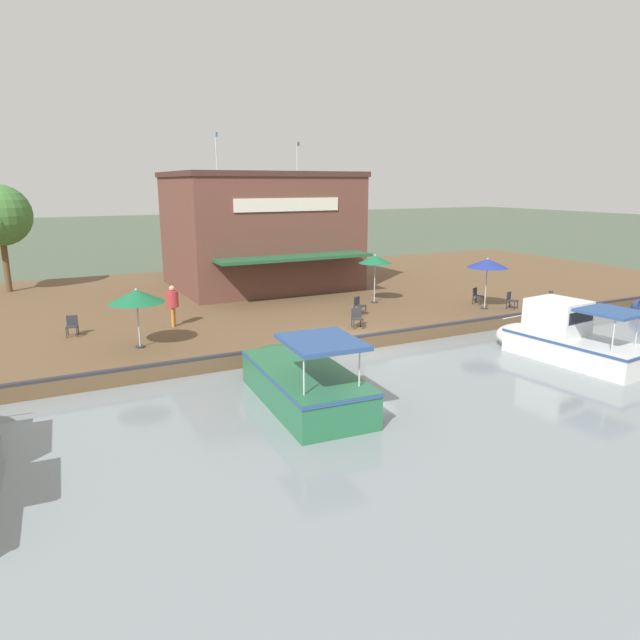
# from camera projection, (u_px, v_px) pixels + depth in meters

# --- Properties ---
(ground_plane) EXTENTS (220.00, 220.00, 0.00)m
(ground_plane) POSITION_uv_depth(u_px,v_px,m) (359.00, 352.00, 23.43)
(ground_plane) COLOR #4C5B47
(quay_deck) EXTENTS (22.00, 56.00, 0.60)m
(quay_deck) POSITION_uv_depth(u_px,v_px,m) (261.00, 298.00, 32.87)
(quay_deck) COLOR brown
(quay_deck) RESTS_ON ground
(quay_edge_fender) EXTENTS (0.20, 50.40, 0.10)m
(quay_edge_fender) POSITION_uv_depth(u_px,v_px,m) (358.00, 337.00, 23.36)
(quay_edge_fender) COLOR #2D2D33
(quay_edge_fender) RESTS_ON quay_deck
(waterfront_restaurant) EXTENTS (10.31, 10.37, 8.99)m
(waterfront_restaurant) POSITION_uv_depth(u_px,v_px,m) (260.00, 230.00, 34.59)
(waterfront_restaurant) COLOR brown
(waterfront_restaurant) RESTS_ON quay_deck
(patio_umbrella_back_row) EXTENTS (1.72, 1.72, 2.57)m
(patio_umbrella_back_row) POSITION_uv_depth(u_px,v_px,m) (375.00, 259.00, 29.67)
(patio_umbrella_back_row) COLOR #B7B7B7
(patio_umbrella_back_row) RESTS_ON quay_deck
(patio_umbrella_mid_patio_right) EXTENTS (2.01, 2.01, 2.57)m
(patio_umbrella_mid_patio_right) POSITION_uv_depth(u_px,v_px,m) (487.00, 263.00, 28.26)
(patio_umbrella_mid_patio_right) COLOR #B7B7B7
(patio_umbrella_mid_patio_right) RESTS_ON quay_deck
(patio_umbrella_by_entrance) EXTENTS (2.09, 2.09, 2.31)m
(patio_umbrella_by_entrance) POSITION_uv_depth(u_px,v_px,m) (136.00, 296.00, 21.54)
(patio_umbrella_by_entrance) COLOR #B7B7B7
(patio_umbrella_by_entrance) RESTS_ON quay_deck
(cafe_chair_facing_river) EXTENTS (0.52, 0.52, 0.85)m
(cafe_chair_facing_river) POSITION_uv_depth(u_px,v_px,m) (72.00, 325.00, 23.55)
(cafe_chair_facing_river) COLOR #2D2D33
(cafe_chair_facing_river) RESTS_ON quay_deck
(cafe_chair_back_row_seat) EXTENTS (0.58, 0.58, 0.85)m
(cafe_chair_back_row_seat) POSITION_uv_depth(u_px,v_px,m) (359.00, 305.00, 27.46)
(cafe_chair_back_row_seat) COLOR #2D2D33
(cafe_chair_back_row_seat) RESTS_ON quay_deck
(cafe_chair_far_corner_seat) EXTENTS (0.55, 0.55, 0.85)m
(cafe_chair_far_corner_seat) POSITION_uv_depth(u_px,v_px,m) (357.00, 317.00, 24.92)
(cafe_chair_far_corner_seat) COLOR #2D2D33
(cafe_chair_far_corner_seat) RESTS_ON quay_deck
(cafe_chair_beside_entrance) EXTENTS (0.57, 0.57, 0.85)m
(cafe_chair_beside_entrance) POSITION_uv_depth(u_px,v_px,m) (511.00, 299.00, 28.67)
(cafe_chair_beside_entrance) COLOR #2D2D33
(cafe_chair_beside_entrance) RESTS_ON quay_deck
(cafe_chair_under_first_umbrella) EXTENTS (0.58, 0.58, 0.85)m
(cafe_chair_under_first_umbrella) POSITION_uv_depth(u_px,v_px,m) (477.00, 295.00, 29.80)
(cafe_chair_under_first_umbrella) COLOR #2D2D33
(cafe_chair_under_first_umbrella) RESTS_ON quay_deck
(person_mid_patio) EXTENTS (0.52, 0.52, 1.83)m
(person_mid_patio) POSITION_uv_depth(u_px,v_px,m) (173.00, 301.00, 24.98)
(person_mid_patio) COLOR orange
(person_mid_patio) RESTS_ON quay_deck
(motorboat_fourth_along) EXTENTS (6.29, 2.85, 2.27)m
(motorboat_fourth_along) POSITION_uv_depth(u_px,v_px,m) (562.00, 338.00, 22.33)
(motorboat_fourth_along) COLOR white
(motorboat_fourth_along) RESTS_ON river_water
(motorboat_outer_channel) EXTENTS (6.66, 2.78, 2.39)m
(motorboat_outer_channel) POSITION_uv_depth(u_px,v_px,m) (298.00, 378.00, 18.20)
(motorboat_outer_channel) COLOR #287047
(motorboat_outer_channel) RESTS_ON river_water
(mooring_post) EXTENTS (0.22, 0.22, 0.94)m
(mooring_post) POSITION_uv_depth(u_px,v_px,m) (550.00, 300.00, 28.51)
(mooring_post) COLOR #473323
(mooring_post) RESTS_ON quay_deck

